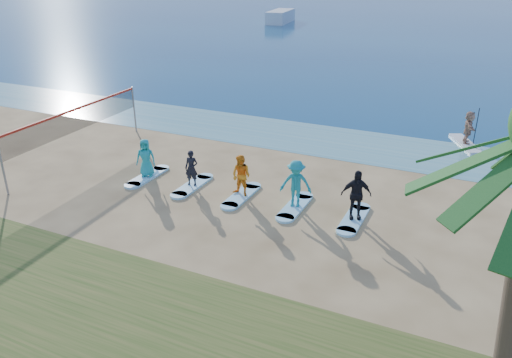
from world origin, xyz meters
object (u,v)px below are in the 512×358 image
at_px(student_0, 146,158).
at_px(student_3, 296,184).
at_px(surfboard_0, 147,176).
at_px(student_4, 356,195).
at_px(student_2, 241,176).
at_px(surfboard_3, 295,207).
at_px(paddleboard, 466,144).
at_px(paddleboarder, 469,127).
at_px(surfboard_4, 354,219).
at_px(surfboard_1, 192,186).
at_px(volleyball_net, 77,120).
at_px(student_1, 191,168).
at_px(boat_offshore_a, 280,23).
at_px(surfboard_2, 241,196).

distance_m(student_0, student_3, 6.95).
xyz_separation_m(surfboard_0, student_4, (9.27, 0.00, 0.98)).
distance_m(student_2, surfboard_3, 2.48).
bearing_deg(surfboard_3, paddleboard, 62.85).
bearing_deg(student_4, paddleboarder, 50.82).
height_order(student_0, student_2, same).
relative_size(student_0, student_3, 0.90).
height_order(surfboard_4, student_4, student_4).
height_order(student_0, surfboard_1, student_0).
relative_size(volleyball_net, surfboard_1, 4.13).
bearing_deg(student_2, student_1, -171.84).
distance_m(surfboard_0, student_3, 7.02).
distance_m(surfboard_1, surfboard_4, 6.95).
xyz_separation_m(surfboard_0, student_3, (6.95, 0.00, 0.98)).
bearing_deg(surfboard_0, student_0, 0.00).
relative_size(volleyball_net, student_3, 4.87).
bearing_deg(student_2, boat_offshore_a, 119.34).
xyz_separation_m(paddleboard, paddleboarder, (0.00, 0.00, 0.89)).
bearing_deg(boat_offshore_a, student_2, -77.23).
height_order(volleyball_net, surfboard_4, volleyball_net).
relative_size(surfboard_2, student_3, 1.18).
relative_size(paddleboarder, surfboard_2, 0.76).
distance_m(student_1, student_4, 6.95).
bearing_deg(paddleboard, student_3, -142.01).
distance_m(paddleboarder, surfboard_3, 11.90).
distance_m(boat_offshore_a, surfboard_3, 64.25).
xyz_separation_m(paddleboard, student_1, (-10.05, -10.56, 0.79)).
bearing_deg(surfboard_0, paddleboard, 40.49).
distance_m(student_0, student_2, 4.63).
xyz_separation_m(paddleboarder, surfboard_2, (-7.73, -10.56, -0.91)).
xyz_separation_m(paddleboard, boat_offshore_a, (-30.63, 48.54, -0.06)).
xyz_separation_m(volleyball_net, paddleboarder, (16.69, 9.92, -0.95)).
bearing_deg(student_0, boat_offshore_a, 83.05).
xyz_separation_m(paddleboarder, boat_offshore_a, (-30.63, 48.54, -0.95)).
xyz_separation_m(volleyball_net, surfboard_1, (6.64, -0.64, -1.86)).
distance_m(boat_offshore_a, surfboard_4, 65.20).
relative_size(student_1, student_2, 0.90).
xyz_separation_m(paddleboard, student_4, (-3.10, -10.56, 0.97)).
distance_m(student_2, student_3, 2.32).
relative_size(student_0, surfboard_4, 0.76).
bearing_deg(boat_offshore_a, paddleboard, -66.16).
relative_size(student_3, surfboard_4, 0.85).
bearing_deg(surfboard_3, student_3, 0.00).
relative_size(paddleboard, student_4, 1.60).
xyz_separation_m(surfboard_2, surfboard_4, (4.63, 0.00, 0.00)).
distance_m(volleyball_net, surfboard_3, 11.45).
relative_size(boat_offshore_a, surfboard_0, 3.80).
relative_size(volleyball_net, paddleboard, 3.03).
relative_size(student_1, student_3, 0.81).
bearing_deg(surfboard_2, surfboard_3, 0.00).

